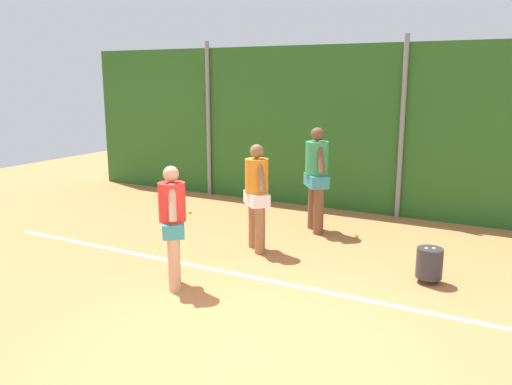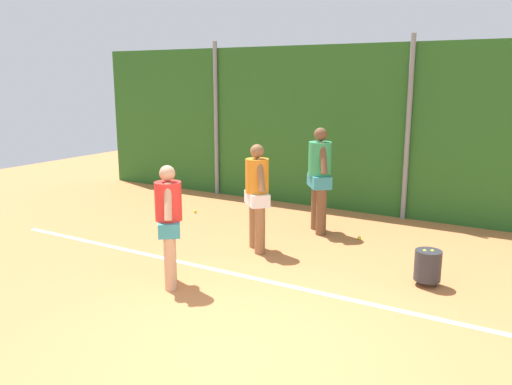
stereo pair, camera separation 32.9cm
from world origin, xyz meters
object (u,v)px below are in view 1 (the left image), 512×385
(player_backcourt_far, at_px, (316,174))
(tennis_ball_0, at_px, (190,212))
(ball_hopper, at_px, (429,263))
(tennis_ball_1, at_px, (357,237))
(player_midcourt, at_px, (257,192))
(player_foreground_near, at_px, (173,220))

(player_backcourt_far, xyz_separation_m, tennis_ball_0, (-2.79, -0.07, -1.05))
(ball_hopper, xyz_separation_m, tennis_ball_1, (-1.51, 1.51, -0.26))
(player_backcourt_far, height_order, ball_hopper, player_backcourt_far)
(ball_hopper, bearing_deg, player_midcourt, 177.63)
(tennis_ball_1, bearing_deg, ball_hopper, -45.05)
(player_backcourt_far, relative_size, tennis_ball_1, 29.09)
(tennis_ball_1, bearing_deg, player_midcourt, -132.00)
(player_foreground_near, xyz_separation_m, player_midcourt, (0.25, 1.90, 0.05))
(player_midcourt, height_order, ball_hopper, player_midcourt)
(player_backcourt_far, relative_size, ball_hopper, 3.74)
(player_backcourt_far, distance_m, tennis_ball_0, 2.98)
(tennis_ball_0, height_order, tennis_ball_1, same)
(player_midcourt, xyz_separation_m, tennis_ball_1, (1.26, 1.40, -0.95))
(ball_hopper, bearing_deg, player_foreground_near, -149.42)
(player_foreground_near, distance_m, ball_hopper, 3.57)
(ball_hopper, distance_m, tennis_ball_0, 5.37)
(tennis_ball_0, bearing_deg, ball_hopper, -16.73)
(tennis_ball_1, bearing_deg, player_backcourt_far, 173.46)
(tennis_ball_0, xyz_separation_m, tennis_ball_1, (3.62, -0.03, 0.00))
(player_backcourt_far, bearing_deg, player_foreground_near, -49.65)
(ball_hopper, distance_m, tennis_ball_1, 2.15)
(player_foreground_near, bearing_deg, ball_hopper, 81.17)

